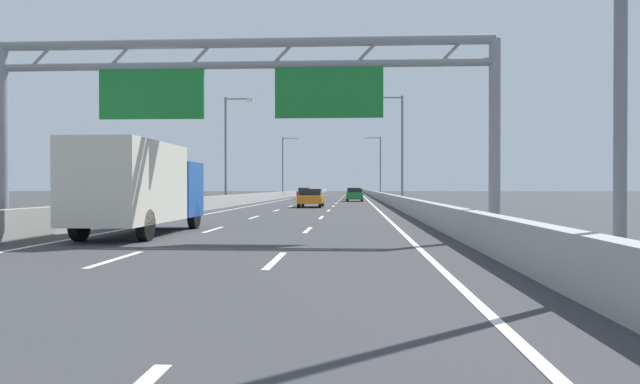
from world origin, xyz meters
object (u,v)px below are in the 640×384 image
object	(u,v)px
streetlamp_left_mid	(228,144)
sign_gantry	(242,87)
green_car	(355,195)
streetlamp_left_far	(284,163)
streetlamp_right_far	(379,163)
orange_car	(311,198)
streetlamp_right_mid	(400,143)
box_truck	(139,185)
red_car	(304,193)
yellow_car	(354,193)

from	to	relation	value
streetlamp_left_mid	sign_gantry	bearing A→B (deg)	-76.90
green_car	streetlamp_left_far	bearing A→B (deg)	113.57
streetlamp_right_far	orange_car	distance (m)	45.39
streetlamp_left_mid	streetlamp_right_mid	bearing A→B (deg)	0.00
streetlamp_right_far	box_truck	bearing A→B (deg)	-98.86
red_car	streetlamp_right_far	bearing A→B (deg)	30.73
streetlamp_right_mid	streetlamp_left_mid	bearing A→B (deg)	180.00
streetlamp_right_mid	streetlamp_left_far	world-z (taller)	same
streetlamp_left_mid	yellow_car	xyz separation A→B (m)	(10.97, 28.24, -4.62)
streetlamp_left_mid	streetlamp_right_far	bearing A→B (deg)	69.91
streetlamp_left_mid	streetlamp_right_far	distance (m)	43.47
streetlamp_right_far	orange_car	size ratio (longest dim) A/B	2.05
red_car	orange_car	xyz separation A→B (m)	(3.85, -37.87, -0.02)
streetlamp_left_far	yellow_car	bearing A→B (deg)	-48.92
sign_gantry	yellow_car	size ratio (longest dim) A/B	3.74
streetlamp_right_mid	box_truck	bearing A→B (deg)	-109.85
streetlamp_right_far	sign_gantry	bearing A→B (deg)	-95.87
streetlamp_right_far	box_truck	distance (m)	72.76
red_car	streetlamp_right_mid	bearing A→B (deg)	-71.80
streetlamp_left_far	orange_car	xyz separation A→B (m)	(7.55, -44.55, -4.65)
orange_car	yellow_car	bearing A→B (deg)	83.90
green_car	yellow_car	bearing A→B (deg)	90.55
streetlamp_right_mid	streetlamp_right_far	size ratio (longest dim) A/B	1.00
streetlamp_right_mid	streetlamp_left_far	distance (m)	43.47
streetlamp_left_far	streetlamp_right_far	bearing A→B (deg)	0.00
streetlamp_right_mid	box_truck	world-z (taller)	streetlamp_right_mid
box_truck	streetlamp_left_mid	bearing A→B (deg)	96.89
sign_gantry	yellow_car	bearing A→B (deg)	86.65
sign_gantry	streetlamp_right_mid	size ratio (longest dim) A/B	1.70
orange_car	red_car	bearing A→B (deg)	95.80
green_car	yellow_car	world-z (taller)	yellow_car
streetlamp_right_far	yellow_car	distance (m)	13.98
streetlamp_right_far	green_car	size ratio (longest dim) A/B	2.31
streetlamp_right_mid	streetlamp_left_far	bearing A→B (deg)	110.09
streetlamp_left_mid	streetlamp_left_far	xyz separation A→B (m)	(0.00, 40.82, 0.00)
red_car	green_car	world-z (taller)	red_car
streetlamp_left_far	orange_car	bearing A→B (deg)	-80.38
yellow_car	box_truck	xyz separation A→B (m)	(-7.22, -59.22, 0.91)
sign_gantry	green_car	bearing A→B (deg)	85.60
streetlamp_left_mid	orange_car	size ratio (longest dim) A/B	2.05
streetlamp_right_far	red_car	world-z (taller)	streetlamp_right_far
streetlamp_right_mid	green_car	xyz separation A→B (m)	(-3.84, 15.39, -4.64)
sign_gantry	green_car	world-z (taller)	sign_gantry
green_car	yellow_car	size ratio (longest dim) A/B	0.95
streetlamp_right_far	streetlamp_left_mid	bearing A→B (deg)	-110.09
streetlamp_right_far	box_truck	world-z (taller)	streetlamp_right_far
sign_gantry	streetlamp_left_far	xyz separation A→B (m)	(-7.44, 72.80, 0.59)
streetlamp_right_far	yellow_car	bearing A→B (deg)	-107.48
red_car	orange_car	world-z (taller)	red_car
sign_gantry	orange_car	xyz separation A→B (m)	(0.11, 28.25, -4.06)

